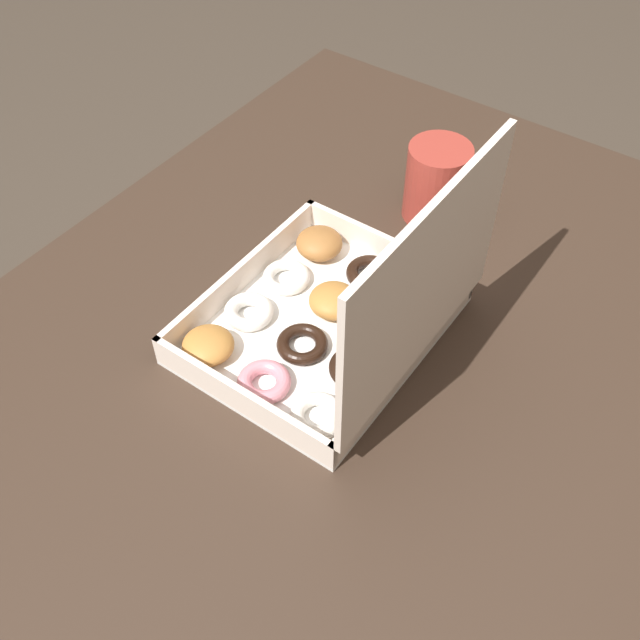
# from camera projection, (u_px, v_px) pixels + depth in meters

# --- Properties ---
(ground_plane) EXTENTS (8.00, 8.00, 0.00)m
(ground_plane) POSITION_uv_depth(u_px,v_px,m) (341.00, 578.00, 1.45)
(ground_plane) COLOR #42382D
(dining_table) EXTENTS (1.08, 0.85, 0.73)m
(dining_table) POSITION_uv_depth(u_px,v_px,m) (351.00, 383.00, 0.98)
(dining_table) COLOR #38281E
(dining_table) RESTS_ON ground_plane
(donut_box) EXTENTS (0.30, 0.26, 0.26)m
(donut_box) POSITION_uv_depth(u_px,v_px,m) (340.00, 314.00, 0.86)
(donut_box) COLOR white
(donut_box) RESTS_ON dining_table
(coffee_mug) EXTENTS (0.09, 0.09, 0.11)m
(coffee_mug) POSITION_uv_depth(u_px,v_px,m) (437.00, 181.00, 1.01)
(coffee_mug) COLOR #A3382D
(coffee_mug) RESTS_ON dining_table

